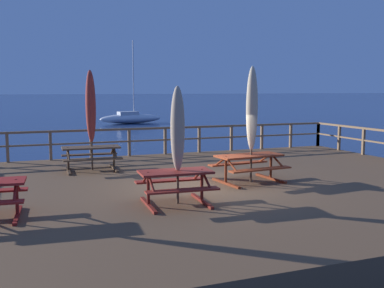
{
  "coord_description": "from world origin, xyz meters",
  "views": [
    {
      "loc": [
        -4.6,
        -11.24,
        3.19
      ],
      "look_at": [
        0.0,
        0.9,
        1.61
      ],
      "focal_mm": 42.24,
      "sensor_mm": 36.0,
      "label": 1
    }
  ],
  "objects": [
    {
      "name": "ground_plane",
      "position": [
        0.0,
        0.0,
        0.0
      ],
      "size": [
        600.0,
        600.0,
        0.0
      ],
      "primitive_type": "plane",
      "color": "navy"
    },
    {
      "name": "wooden_deck",
      "position": [
        0.0,
        0.0,
        0.31
      ],
      "size": [
        16.34,
        11.98,
        0.61
      ],
      "primitive_type": "cube",
      "color": "brown",
      "rests_on": "ground"
    },
    {
      "name": "railing_waterside_far",
      "position": [
        -0.0,
        5.84,
        1.35
      ],
      "size": [
        16.14,
        0.1,
        1.09
      ],
      "color": "brown",
      "rests_on": "wooden_deck"
    },
    {
      "name": "picnic_table_front_left",
      "position": [
        -1.43,
        -1.83,
        1.16
      ],
      "size": [
        1.68,
        1.48,
        0.78
      ],
      "color": "maroon",
      "rests_on": "wooden_deck"
    },
    {
      "name": "picnic_table_back_left",
      "position": [
        -2.57,
        3.19,
        1.17
      ],
      "size": [
        1.85,
        1.47,
        0.78
      ],
      "color": "brown",
      "rests_on": "wooden_deck"
    },
    {
      "name": "picnic_table_front_right",
      "position": [
        1.3,
        -0.18,
        1.17
      ],
      "size": [
        1.99,
        1.58,
        0.78
      ],
      "color": "#993819",
      "rests_on": "wooden_deck"
    },
    {
      "name": "patio_umbrella_tall_back_right",
      "position": [
        -1.35,
        -1.76,
        2.3
      ],
      "size": [
        0.32,
        0.32,
        2.66
      ],
      "color": "#4C3828",
      "rests_on": "wooden_deck"
    },
    {
      "name": "patio_umbrella_short_mid",
      "position": [
        -2.53,
        3.26,
        2.64
      ],
      "size": [
        0.32,
        0.32,
        3.19
      ],
      "color": "#4C3828",
      "rests_on": "wooden_deck"
    },
    {
      "name": "patio_umbrella_tall_mid_left",
      "position": [
        1.33,
        -0.24,
        2.65
      ],
      "size": [
        0.32,
        0.32,
        3.21
      ],
      "color": "#4C3828",
      "rests_on": "wooden_deck"
    },
    {
      "name": "sailboat_distant",
      "position": [
        5.05,
        30.51,
        0.51
      ],
      "size": [
        6.15,
        2.35,
        7.72
      ],
      "color": "silver",
      "rests_on": "ground"
    }
  ]
}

